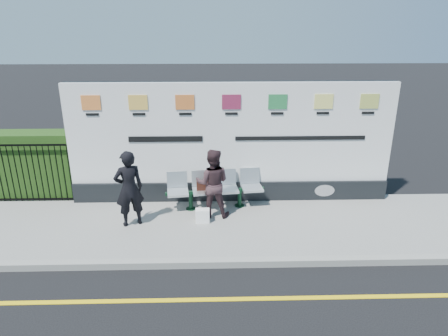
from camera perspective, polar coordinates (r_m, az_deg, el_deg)
The scene contains 12 objects.
ground at distance 7.17m, azimuth -1.87°, elevation -18.29°, with size 80.00×80.00×0.00m, color black.
pavement at distance 9.23m, azimuth -1.82°, elevation -8.28°, with size 14.00×3.00×0.12m, color gray.
kerb at distance 7.94m, azimuth -1.85°, elevation -13.39°, with size 14.00×0.18×0.14m, color gray.
yellow_line at distance 7.17m, azimuth -1.87°, elevation -18.27°, with size 14.00×0.10×0.01m, color yellow.
billboard at distance 9.95m, azimuth 1.00°, elevation 2.42°, with size 8.00×0.30×3.00m.
hedge at distance 11.49m, azimuth -25.31°, elevation 0.53°, with size 2.35×0.70×1.70m, color #234514.
railing at distance 11.13m, azimuth -26.12°, elevation -0.64°, with size 2.05×0.06×1.54m, color black, non-canonical shape.
bench at distance 9.85m, azimuth -1.24°, elevation -4.34°, with size 2.32×0.60×0.50m, color silver, non-canonical shape.
woman_left at distance 9.05m, azimuth -13.41°, elevation -2.89°, with size 0.64×0.42×1.75m, color black.
woman_right at distance 9.25m, azimuth -1.65°, elevation -2.18°, with size 0.80×0.62×1.64m, color #382428.
handbag_brown at distance 9.67m, azimuth -3.04°, elevation -2.47°, with size 0.30×0.13×0.24m, color black.
carrier_bag_white at distance 9.22m, azimuth -3.08°, elevation -6.81°, with size 0.32×0.19×0.32m, color white.
Camera 1 is at (0.07, -5.61, 4.47)m, focal length 32.00 mm.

